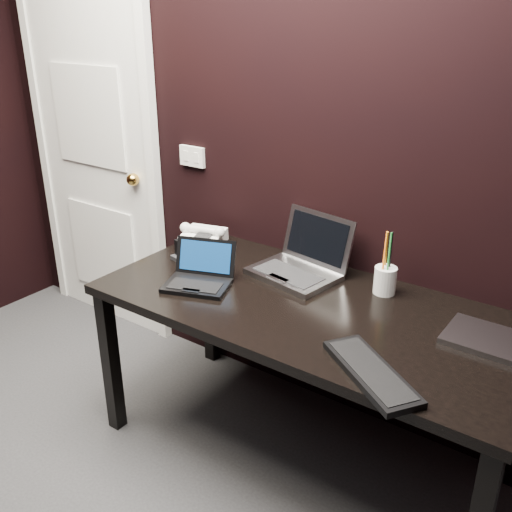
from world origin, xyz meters
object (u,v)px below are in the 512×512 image
Objects in this scene: netbook at (199,277)px; pen_cup at (385,279)px; closed_laptop at (492,340)px; door at (95,152)px; silver_laptop at (300,264)px; desk_phone at (203,237)px; desk at (308,321)px; mobile_phone at (178,252)px; ext_keyboard at (371,372)px.

netbook is 0.76m from pen_cup.
door is at bearing 173.58° from closed_laptop.
door is 6.59× the size of netbook.
netbook is 0.44m from silver_laptop.
desk_phone is at bearing -178.26° from pen_cup.
desk is 0.72m from mobile_phone.
ext_keyboard is 1.54× the size of pen_cup.
silver_laptop is (-0.17, 0.21, 0.12)m from desk.
door is 1.51m from silver_laptop.
desk is (1.65, -0.38, -0.38)m from door.
door is 23.33× the size of mobile_phone.
mobile_phone is at bearing 150.01° from netbook.
ext_keyboard is (2.05, -0.68, -0.29)m from door.
pen_cup is at bearing 6.62° from silver_laptop.
door is 1.26× the size of desk.
pen_cup reaches higher than netbook.
desk_phone is 0.91× the size of pen_cup.
desk is at bearing -2.24° from mobile_phone.
mobile_phone reaches higher than desk.
door is 2.34m from closed_laptop.
desk_phone is at bearing 162.61° from desk.
desk is 0.30m from silver_laptop.
pen_cup is (0.93, 0.03, 0.02)m from desk_phone.
netbook is at bearing 167.95° from ext_keyboard.
netbook is 0.44m from desk_phone.
netbook is 0.80× the size of ext_keyboard.
silver_laptop is 0.38m from pen_cup.
silver_laptop is at bearing 173.30° from closed_laptop.
door reaches higher than desk_phone.
desk_phone is 2.61× the size of mobile_phone.
mobile_phone is 0.94m from pen_cup.
silver_laptop is 1.69× the size of desk_phone.
door is 5.28× the size of silver_laptop.
closed_laptop is (2.31, -0.26, -0.29)m from door.
ext_keyboard is 4.42× the size of mobile_phone.
netbook is (-0.46, -0.12, 0.11)m from desk.
closed_laptop is at bearing -4.64° from desk_phone.
door is at bearing 157.56° from netbook.
door reaches higher than ext_keyboard.
ext_keyboard is 0.59m from pen_cup.
closed_laptop is 1.28× the size of desk_phone.
mobile_phone is at bearing -84.08° from desk_phone.
ext_keyboard is (0.57, -0.51, -0.03)m from silver_laptop.
desk is at bearing -51.21° from silver_laptop.
pen_cup reaches higher than desk_phone.
mobile_phone is at bearing -160.94° from silver_laptop.
silver_laptop reaches higher than desk_phone.
silver_laptop is 0.84m from closed_laptop.
closed_laptop is 1.17× the size of pen_cup.
closed_laptop is at bearing -6.70° from silver_laptop.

